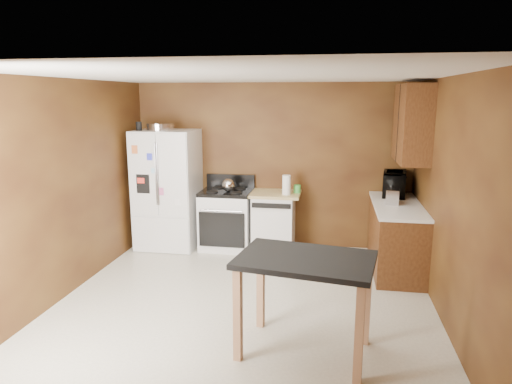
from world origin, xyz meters
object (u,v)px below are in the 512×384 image
(pen_cup, at_px, (139,126))
(kettle, at_px, (228,185))
(microwave, at_px, (394,185))
(green_canister, at_px, (297,189))
(refrigerator, at_px, (168,189))
(gas_range, at_px, (227,219))
(toaster, at_px, (393,196))
(island, at_px, (305,273))
(dishwasher, at_px, (274,221))
(paper_towel, at_px, (287,185))
(roasting_pan, at_px, (160,127))

(pen_cup, relative_size, kettle, 0.65)
(microwave, bearing_deg, green_canister, 97.63)
(refrigerator, height_order, gas_range, refrigerator)
(pen_cup, bearing_deg, microwave, 4.13)
(pen_cup, distance_m, toaster, 3.74)
(kettle, bearing_deg, refrigerator, 179.26)
(kettle, height_order, island, kettle)
(green_canister, distance_m, toaster, 1.41)
(toaster, height_order, dishwasher, toaster)
(paper_towel, relative_size, green_canister, 2.43)
(refrigerator, distance_m, dishwasher, 1.69)
(pen_cup, height_order, dishwasher, pen_cup)
(roasting_pan, height_order, dishwasher, roasting_pan)
(pen_cup, xyz_separation_m, kettle, (1.31, 0.12, -0.87))
(paper_towel, bearing_deg, gas_range, 174.69)
(refrigerator, xyz_separation_m, island, (2.27, -2.68, -0.14))
(refrigerator, xyz_separation_m, gas_range, (0.91, 0.06, -0.44))
(gas_range, bearing_deg, refrigerator, -176.19)
(roasting_pan, relative_size, paper_towel, 1.42)
(roasting_pan, distance_m, microwave, 3.52)
(toaster, relative_size, refrigerator, 0.15)
(toaster, relative_size, dishwasher, 0.30)
(green_canister, distance_m, microwave, 1.39)
(refrigerator, bearing_deg, island, -49.75)
(pen_cup, xyz_separation_m, paper_towel, (2.18, 0.11, -0.83))
(green_canister, height_order, gas_range, gas_range)
(gas_range, relative_size, dishwasher, 1.24)
(kettle, height_order, paper_towel, paper_towel)
(green_canister, distance_m, gas_range, 1.17)
(pen_cup, bearing_deg, roasting_pan, 19.11)
(dishwasher, bearing_deg, toaster, -16.04)
(island, bearing_deg, toaster, 66.30)
(kettle, bearing_deg, pen_cup, -174.60)
(kettle, relative_size, island, 0.15)
(pen_cup, xyz_separation_m, green_canister, (2.32, 0.27, -0.91))
(microwave, bearing_deg, dishwasher, 99.27)
(roasting_pan, height_order, microwave, roasting_pan)
(gas_range, xyz_separation_m, island, (1.36, -2.75, 0.30))
(microwave, xyz_separation_m, refrigerator, (-3.36, -0.13, -0.16))
(pen_cup, distance_m, paper_towel, 2.34)
(roasting_pan, height_order, gas_range, roasting_pan)
(toaster, relative_size, island, 0.21)
(kettle, height_order, dishwasher, kettle)
(pen_cup, height_order, green_canister, pen_cup)
(pen_cup, relative_size, toaster, 0.47)
(paper_towel, bearing_deg, green_canister, 47.89)
(green_canister, bearing_deg, microwave, -0.09)
(roasting_pan, distance_m, kettle, 1.33)
(refrigerator, bearing_deg, microwave, 2.25)
(roasting_pan, distance_m, green_canister, 2.23)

